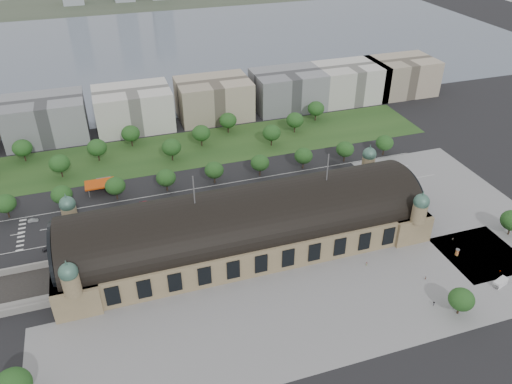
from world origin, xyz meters
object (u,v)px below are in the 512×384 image
object	(u,v)px
traffic_car_3	(146,203)
bus_mid	(270,196)
advertising_column	(457,252)
parked_car_2	(61,243)
pedestrian_0	(367,264)
traffic_car_1	(33,220)
parked_car_1	(111,239)
traffic_car_6	(344,185)
pedestrian_2	(453,239)
bus_west	(225,205)
pedestrian_3	(500,271)
pedestrian_4	(434,304)
bus_east	(251,203)
parked_car_6	(164,229)
parked_car_0	(47,248)
parked_car_4	(104,240)
pedestrian_1	(426,278)
petrol_station	(102,183)
parked_car_5	(127,236)
van_south	(500,283)
traffic_car_4	(271,199)
traffic_car_2	(97,223)
parked_car_3	(100,241)

from	to	relation	value
traffic_car_3	bus_mid	bearing A→B (deg)	-106.26
advertising_column	parked_car_2	bearing A→B (deg)	159.45
traffic_car_3	pedestrian_0	size ratio (longest dim) A/B	3.34
traffic_car_1	parked_car_1	distance (m)	40.49
traffic_car_6	advertising_column	bearing A→B (deg)	19.85
traffic_car_3	traffic_car_6	world-z (taller)	traffic_car_6
advertising_column	pedestrian_2	distance (m)	10.00
traffic_car_3	traffic_car_6	bearing A→B (deg)	-101.69
bus_west	pedestrian_3	bearing A→B (deg)	-135.68
bus_mid	pedestrian_4	world-z (taller)	bus_mid
advertising_column	pedestrian_4	distance (m)	33.42
bus_east	parked_car_6	bearing A→B (deg)	93.27
parked_car_0	traffic_car_3	bearing A→B (deg)	82.28
parked_car_4	pedestrian_1	xyz separation A→B (m)	(115.65, -62.38, -0.04)
petrol_station	parked_car_5	distance (m)	44.94
traffic_car_6	van_south	world-z (taller)	van_south
parked_car_1	bus_mid	xyz separation A→B (m)	(75.36, 9.80, 0.74)
traffic_car_3	parked_car_0	distance (m)	48.28
traffic_car_4	bus_mid	size ratio (longest dim) A/B	0.37
bus_east	traffic_car_2	bearing A→B (deg)	78.19
parked_car_5	bus_east	world-z (taller)	bus_east
pedestrian_1	pedestrian_3	xyz separation A→B (m)	(29.87, -5.65, 0.04)
traffic_car_2	bus_east	distance (m)	69.68
petrol_station	bus_mid	world-z (taller)	petrol_station
bus_east	parked_car_5	bearing A→B (deg)	91.00
parked_car_1	van_south	xyz separation A→B (m)	(137.42, -74.03, 0.49)
van_south	parked_car_2	bearing A→B (deg)	135.47
traffic_car_6	pedestrian_0	bearing A→B (deg)	-15.59
petrol_station	pedestrian_3	world-z (taller)	petrol_station
parked_car_0	parked_car_2	distance (m)	5.76
van_south	pedestrian_3	bearing A→B (deg)	29.52
bus_mid	pedestrian_4	bearing A→B (deg)	-160.42
traffic_car_1	pedestrian_1	distance (m)	169.18
parked_car_6	bus_mid	xyz separation A→B (m)	(52.47, 9.80, 0.88)
traffic_car_2	parked_car_3	distance (m)	14.31
parked_car_1	parked_car_2	size ratio (longest dim) A/B	1.18
pedestrian_1	pedestrian_2	size ratio (longest dim) A/B	0.94
parked_car_3	parked_car_6	size ratio (longest dim) A/B	0.87
bus_east	van_south	bearing A→B (deg)	-142.55
pedestrian_1	van_south	bearing A→B (deg)	-63.42
parked_car_1	parked_car_3	xyz separation A→B (m)	(-4.18, 0.00, -0.13)
traffic_car_1	advertising_column	bearing A→B (deg)	-114.27
traffic_car_3	bus_mid	size ratio (longest dim) A/B	0.50
bus_west	pedestrian_4	xyz separation A→B (m)	(54.93, -83.81, -0.85)
bus_east	advertising_column	bearing A→B (deg)	-135.81
parked_car_2	pedestrian_1	size ratio (longest dim) A/B	3.17
bus_mid	parked_car_2	bearing A→B (deg)	92.39
parked_car_4	parked_car_5	bearing A→B (deg)	60.58
pedestrian_3	advertising_column	bearing A→B (deg)	-40.54
parked_car_4	traffic_car_1	bearing A→B (deg)	-159.71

